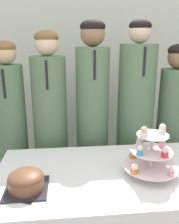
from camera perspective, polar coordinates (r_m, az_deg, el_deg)
The scene contains 10 objects.
wall_back at distance 2.75m, azimuth -0.45°, elevation 13.54°, with size 9.00×0.06×2.70m.
table at distance 1.74m, azimuth 4.47°, elevation -24.21°, with size 1.41×0.77×0.71m.
round_cake at distance 1.39m, azimuth -15.01°, elevation -15.64°, with size 0.23×0.23×0.11m.
cake_knife at distance 1.30m, azimuth -13.40°, elevation -20.65°, with size 0.23×0.10×0.01m.
cupcake_stand at distance 1.50m, azimuth 14.49°, elevation -9.52°, with size 0.33×0.33×0.32m.
student_0 at distance 2.12m, azimuth -17.96°, elevation -5.36°, with size 0.25×0.25×1.50m.
student_1 at distance 2.07m, azimuth -9.28°, elevation -4.52°, with size 0.28×0.29×1.58m.
student_2 at distance 2.06m, azimuth 0.69°, elevation -2.91°, with size 0.27×0.28×1.66m.
student_3 at distance 2.14m, azimuth 10.80°, elevation -3.06°, with size 0.31×0.32×1.66m.
student_4 at distance 2.28m, azimuth 19.20°, elevation -4.30°, with size 0.28×0.28×1.48m.
Camera 1 is at (-0.26, -0.91, 1.49)m, focal length 38.00 mm.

